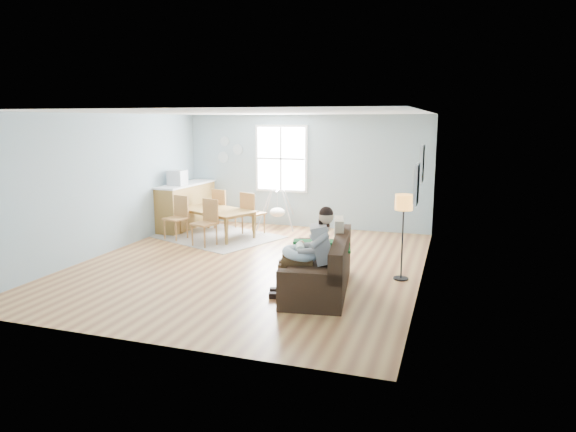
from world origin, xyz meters
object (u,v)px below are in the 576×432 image
(sofa, at_px, (321,271))
(storage_cube, at_px, (306,289))
(chair_sw, at_px, (178,214))
(chair_se, at_px, (207,219))
(chair_nw, at_px, (222,206))
(counter, at_px, (186,205))
(toddler, at_px, (318,242))
(baby_swing, at_px, (277,212))
(dining_table, at_px, (215,223))
(floor_lamp, at_px, (404,210))
(monitor, at_px, (177,178))
(father, at_px, (311,249))
(chair_ne, at_px, (251,210))

(sofa, height_order, storage_cube, sofa)
(storage_cube, xyz_separation_m, chair_sw, (-3.83, 3.13, 0.29))
(chair_sw, height_order, chair_se, chair_se)
(storage_cube, xyz_separation_m, chair_se, (-2.95, 2.79, 0.30))
(chair_nw, relative_size, counter, 0.50)
(toddler, xyz_separation_m, counter, (-4.18, 3.32, -0.17))
(baby_swing, bearing_deg, sofa, -62.27)
(counter, bearing_deg, chair_nw, 6.37)
(chair_sw, bearing_deg, dining_table, 31.72)
(chair_nw, relative_size, baby_swing, 0.91)
(toddler, relative_size, floor_lamp, 0.60)
(monitor, bearing_deg, counter, 89.39)
(father, relative_size, floor_lamp, 0.96)
(toddler, bearing_deg, monitor, 144.73)
(storage_cube, bearing_deg, sofa, 86.87)
(father, bearing_deg, counter, 137.69)
(sofa, xyz_separation_m, father, (-0.09, -0.31, 0.42))
(chair_se, xyz_separation_m, counter, (-1.29, 1.44, -0.00))
(father, relative_size, chair_nw, 1.40)
(storage_cube, bearing_deg, chair_se, 136.61)
(sofa, bearing_deg, floor_lamp, 40.17)
(baby_swing, bearing_deg, chair_sw, -135.17)
(monitor, height_order, baby_swing, monitor)
(chair_sw, bearing_deg, floor_lamp, -16.51)
(father, bearing_deg, dining_table, 134.50)
(floor_lamp, xyz_separation_m, chair_ne, (-3.61, 2.32, -0.60))
(chair_sw, distance_m, chair_nw, 1.29)
(toddler, relative_size, storage_cube, 1.52)
(floor_lamp, relative_size, chair_sw, 1.49)
(storage_cube, relative_size, chair_sw, 0.59)
(dining_table, distance_m, chair_ne, 0.84)
(father, distance_m, monitor, 5.46)
(chair_se, bearing_deg, chair_ne, 67.83)
(father, bearing_deg, storage_cube, -83.54)
(chair_ne, relative_size, baby_swing, 0.92)
(chair_nw, height_order, monitor, monitor)
(chair_sw, height_order, chair_nw, chair_nw)
(chair_ne, bearing_deg, storage_cube, -58.30)
(chair_ne, bearing_deg, baby_swing, 68.16)
(chair_sw, relative_size, baby_swing, 0.89)
(dining_table, bearing_deg, baby_swing, 75.22)
(toddler, relative_size, dining_table, 0.48)
(dining_table, relative_size, chair_sw, 1.85)
(counter, bearing_deg, baby_swing, 15.87)
(toddler, distance_m, dining_table, 4.08)
(chair_se, bearing_deg, father, -39.32)
(dining_table, bearing_deg, chair_ne, 55.85)
(father, relative_size, monitor, 3.67)
(sofa, distance_m, chair_sw, 4.56)
(sofa, bearing_deg, toddler, 120.00)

